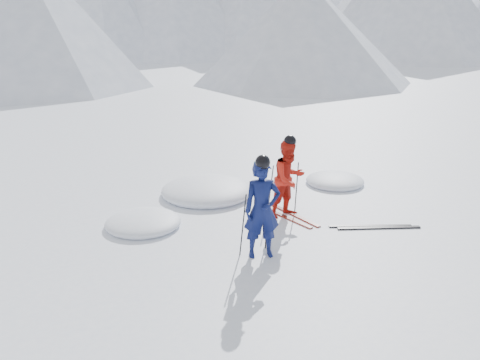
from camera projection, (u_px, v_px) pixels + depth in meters
name	position (u px, v px, depth m)	size (l,w,h in m)	color
ground	(332.00, 225.00, 10.51)	(160.00, 160.00, 0.00)	white
skier_blue	(262.00, 210.00, 8.90)	(0.65, 0.42, 1.77)	#0C1448
skier_red	(289.00, 179.00, 10.73)	(0.81, 0.63, 1.67)	red
pole_blue_left	(243.00, 225.00, 8.99)	(0.02, 0.02, 1.18)	black
pole_blue_right	(267.00, 218.00, 9.31)	(0.02, 0.02, 1.18)	black
pole_red_left	(270.00, 190.00, 10.90)	(0.02, 0.02, 1.12)	black
pole_red_right	(297.00, 187.00, 11.07)	(0.02, 0.02, 1.12)	black
ski_worn_left	(283.00, 216.00, 10.93)	(0.09, 1.70, 0.03)	black
ski_worn_right	(292.00, 214.00, 11.03)	(0.09, 1.70, 0.03)	black
ski_loose_a	(370.00, 226.00, 10.40)	(0.09, 1.70, 0.03)	black
ski_loose_b	(379.00, 228.00, 10.32)	(0.09, 1.70, 0.03)	black
snow_lumps	(221.00, 198.00, 12.03)	(6.73, 3.06, 0.49)	white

